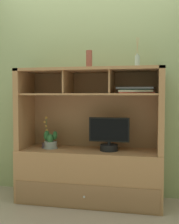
% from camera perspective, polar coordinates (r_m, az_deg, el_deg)
% --- Properties ---
extents(floor_plane, '(6.00, 6.00, 0.02)m').
position_cam_1_polar(floor_plane, '(3.36, 0.00, -17.28)').
color(floor_plane, '#A79386').
rests_on(floor_plane, ground).
extents(back_wall, '(6.00, 0.02, 2.80)m').
position_cam_1_polar(back_wall, '(3.43, 0.98, 7.12)').
color(back_wall, '#91A06F').
rests_on(back_wall, ground).
extents(media_console, '(1.57, 0.54, 1.46)m').
position_cam_1_polar(media_console, '(3.24, 0.03, -9.54)').
color(media_console, '#A3724A').
rests_on(media_console, ground).
extents(tv_monitor, '(0.44, 0.19, 0.36)m').
position_cam_1_polar(tv_monitor, '(3.13, 3.88, -4.91)').
color(tv_monitor, black).
rests_on(tv_monitor, media_console).
extents(potted_orchid, '(0.10, 0.10, 0.36)m').
position_cam_1_polar(potted_orchid, '(3.35, -8.54, -5.85)').
color(potted_orchid, '#4A4254').
rests_on(potted_orchid, media_console).
extents(potted_fern, '(0.16, 0.16, 0.20)m').
position_cam_1_polar(potted_fern, '(3.30, -7.70, -5.67)').
color(potted_fern, gray).
rests_on(potted_fern, media_console).
extents(magazine_stack_left, '(0.40, 0.35, 0.06)m').
position_cam_1_polar(magazine_stack_left, '(3.03, 9.09, 4.26)').
color(magazine_stack_left, '#A13429').
rests_on(magazine_stack_left, media_console).
extents(diffuser_bottle, '(0.05, 0.05, 0.31)m').
position_cam_1_polar(diffuser_bottle, '(3.08, 9.41, 9.90)').
color(diffuser_bottle, '#AEBEB4').
rests_on(diffuser_bottle, media_console).
extents(ceramic_vase, '(0.07, 0.07, 0.19)m').
position_cam_1_polar(ceramic_vase, '(3.15, -0.08, 10.35)').
color(ceramic_vase, brown).
rests_on(ceramic_vase, media_console).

